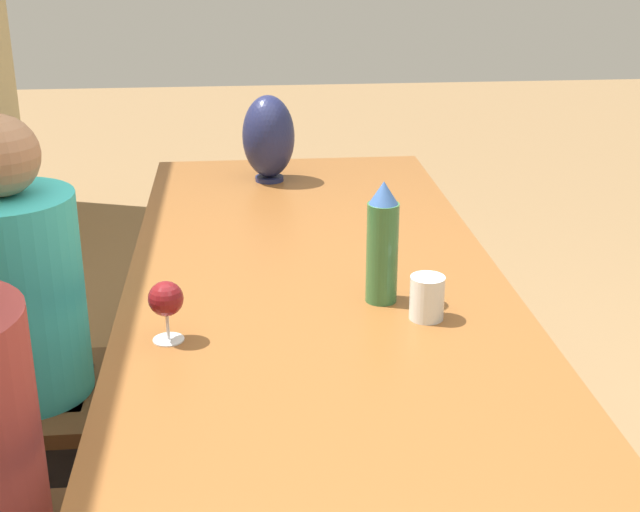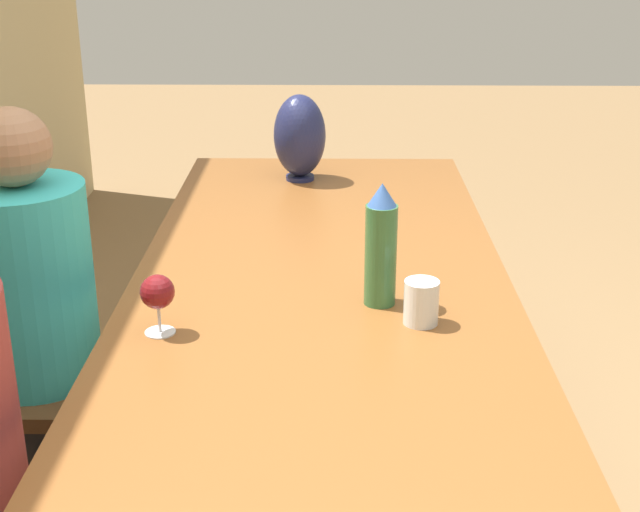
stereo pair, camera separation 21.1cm
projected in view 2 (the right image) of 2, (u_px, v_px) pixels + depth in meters
The scene contains 7 objects.
dining_table at pixel (318, 370), 1.92m from camera, with size 3.05×0.95×0.73m.
water_bottle at pixel (381, 246), 2.05m from camera, with size 0.07×0.07×0.29m.
water_tumbler at pixel (421, 302), 1.98m from camera, with size 0.08×0.08×0.10m.
vase at pixel (300, 136), 3.01m from camera, with size 0.18×0.18×0.29m.
wine_glass_0 at pixel (157, 293), 1.92m from camera, with size 0.08×0.08×0.14m.
chair_far at pixel (14, 367), 2.31m from camera, with size 0.44×0.44×0.89m.
person_far at pixel (39, 317), 2.26m from camera, with size 0.32×0.32×1.17m.
Camera 2 is at (-1.69, -0.03, 1.60)m, focal length 50.00 mm.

